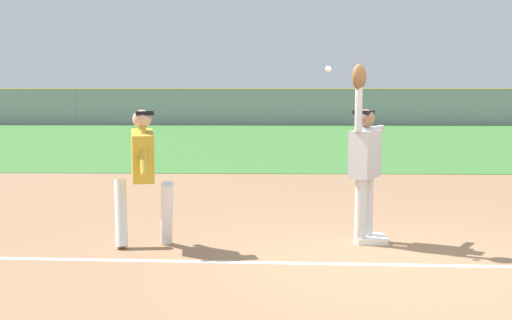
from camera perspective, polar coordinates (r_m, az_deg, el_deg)
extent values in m
plane|color=#936D4C|center=(7.12, 12.77, -9.66)|extent=(81.56, 81.56, 0.00)
cube|color=#3D7533|center=(23.87, 4.69, 1.89)|extent=(47.81, 19.17, 0.01)
cube|color=white|center=(7.68, -19.44, -8.64)|extent=(12.00, 0.53, 0.01)
cube|color=white|center=(8.16, 10.62, -7.21)|extent=(0.38, 0.38, 0.08)
cylinder|color=silver|center=(8.14, 10.27, -4.46)|extent=(0.21, 0.21, 0.85)
cylinder|color=silver|center=(7.96, 9.68, -4.70)|extent=(0.21, 0.21, 0.85)
cube|color=#B7B7B7|center=(7.95, 10.09, 0.56)|extent=(0.46, 0.51, 0.60)
sphere|color=#8C6647|center=(7.91, 10.15, 3.83)|extent=(0.32, 0.32, 0.23)
cube|color=black|center=(7.92, 9.96, 4.38)|extent=(0.29, 0.29, 0.05)
cylinder|color=#B7B7B7|center=(7.71, 9.50, 4.93)|extent=(0.12, 0.12, 0.62)
cylinder|color=#B7B7B7|center=(8.12, 10.77, 2.80)|extent=(0.41, 0.57, 0.09)
ellipsoid|color=brown|center=(7.70, 9.55, 7.60)|extent=(0.27, 0.31, 0.32)
cylinder|color=white|center=(7.79, -8.26, -4.94)|extent=(0.25, 0.46, 0.85)
cylinder|color=white|center=(7.92, -12.41, -4.83)|extent=(0.25, 0.46, 0.85)
cube|color=gold|center=(7.74, -10.47, 0.38)|extent=(0.38, 0.57, 0.66)
sphere|color=#DBAD84|center=(7.70, -10.54, 3.75)|extent=(0.28, 0.28, 0.23)
cube|color=black|center=(7.70, -10.32, 4.31)|extent=(0.26, 0.25, 0.05)
cylinder|color=gold|center=(7.95, -10.55, 1.15)|extent=(0.19, 0.41, 0.58)
cylinder|color=gold|center=(7.51, -10.41, 0.84)|extent=(0.19, 0.41, 0.58)
sphere|color=white|center=(7.69, 6.72, 8.37)|extent=(0.07, 0.07, 0.07)
cube|color=#93999E|center=(33.38, 3.75, 4.90)|extent=(47.81, 0.06, 1.92)
cylinder|color=yellow|center=(33.36, 3.77, 6.60)|extent=(47.81, 0.06, 0.06)
cylinder|color=gray|center=(34.98, -16.28, 4.73)|extent=(0.08, 0.08, 1.92)
cylinder|color=gray|center=(33.38, 3.75, 4.90)|extent=(0.08, 0.08, 1.92)
cube|color=tan|center=(37.75, -4.84, 4.50)|extent=(4.52, 2.19, 0.55)
cube|color=#2D333D|center=(37.74, -4.85, 5.22)|extent=(2.31, 1.89, 0.40)
cylinder|color=black|center=(38.48, -2.46, 4.15)|extent=(0.61, 0.26, 0.60)
cylinder|color=black|center=(36.60, -2.85, 4.02)|extent=(0.61, 0.26, 0.60)
cylinder|color=black|center=(38.97, -6.70, 4.14)|extent=(0.61, 0.26, 0.60)
cylinder|color=black|center=(37.12, -7.30, 4.01)|extent=(0.61, 0.26, 0.60)
cube|color=black|center=(37.59, 3.37, 4.51)|extent=(4.51, 2.17, 0.55)
cube|color=#2D333D|center=(37.58, 3.38, 5.23)|extent=(2.30, 1.88, 0.40)
cylinder|color=black|center=(38.54, 5.57, 4.13)|extent=(0.61, 0.26, 0.60)
cylinder|color=black|center=(36.64, 5.60, 4.00)|extent=(0.61, 0.26, 0.60)
cylinder|color=black|center=(38.61, 1.25, 4.16)|extent=(0.61, 0.26, 0.60)
cylinder|color=black|center=(36.72, 1.06, 4.04)|extent=(0.61, 0.26, 0.60)
cube|color=white|center=(38.43, 12.59, 4.41)|extent=(4.42, 1.96, 0.55)
cube|color=#2D333D|center=(38.42, 12.61, 5.11)|extent=(2.22, 1.78, 0.40)
cylinder|color=black|center=(39.66, 14.40, 4.02)|extent=(0.60, 0.23, 0.60)
cylinder|color=black|center=(37.81, 15.01, 3.89)|extent=(0.60, 0.23, 0.60)
cylinder|color=black|center=(39.14, 10.24, 4.09)|extent=(0.60, 0.23, 0.60)
cylinder|color=black|center=(37.27, 10.65, 3.96)|extent=(0.60, 0.23, 0.60)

